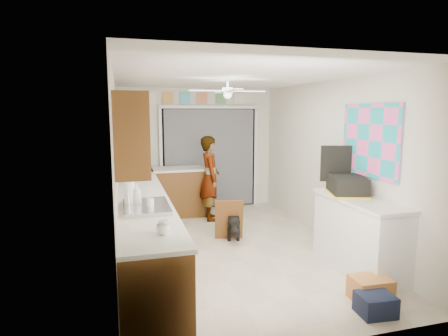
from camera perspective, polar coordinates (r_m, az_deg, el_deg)
floor at (r=5.76m, az=1.07°, el=-11.97°), size 5.00×5.00×0.00m
ceiling at (r=5.42m, az=1.15°, el=13.65°), size 5.00×5.00×0.00m
wall_back at (r=7.86m, az=-4.05°, el=2.90°), size 3.20×0.00×3.20m
wall_front at (r=3.17m, az=14.03°, el=-5.67°), size 3.20×0.00×3.20m
wall_left at (r=5.23m, az=-15.95°, el=-0.22°), size 0.00×5.00×5.00m
wall_right at (r=6.09m, az=15.70°, el=0.98°), size 0.00×5.00×5.00m
left_base_cabinets at (r=5.41m, az=-12.39°, el=-8.50°), size 0.60×4.80×0.90m
left_countertop at (r=5.29m, az=-12.44°, el=-3.62°), size 0.62×4.80×0.04m
upper_cabinets at (r=5.38m, az=-14.46°, el=5.96°), size 0.32×4.00×0.80m
sink_basin at (r=4.31m, az=-11.76°, el=-5.89°), size 0.50×0.76×0.06m
faucet at (r=4.29m, az=-14.34°, el=-4.76°), size 0.03×0.03×0.22m
peninsula_base at (r=7.41m, az=-7.02°, el=-3.74°), size 1.00×0.60×0.90m
peninsula_top at (r=7.33m, az=-7.09°, el=-0.15°), size 1.04×0.64×0.04m
back_opening_recess at (r=7.91m, az=-2.21°, el=1.49°), size 2.00×0.06×2.10m
curtain_panel at (r=7.87m, az=-2.15°, el=1.45°), size 1.90×0.03×2.05m
door_trim_left at (r=7.71m, az=-9.56°, el=1.20°), size 0.06×0.04×2.10m
door_trim_right at (r=8.17m, az=4.82°, el=1.69°), size 0.06×0.04×2.10m
door_trim_head at (r=7.82m, az=-2.21°, el=9.27°), size 2.10×0.04×0.06m
header_frame_0 at (r=7.71m, az=-8.54°, el=10.53°), size 0.22×0.02×0.22m
header_frame_1 at (r=7.76m, az=-5.93°, el=10.57°), size 0.22×0.02×0.22m
header_frame_2 at (r=7.82m, az=-3.35°, el=10.58°), size 0.22×0.02×0.22m
header_frame_3 at (r=7.91m, az=-0.47°, el=10.57°), size 0.22×0.02×0.22m
header_frame_4 at (r=8.03m, az=2.34°, el=10.53°), size 0.22×0.02×0.22m
route66_sign at (r=7.67m, az=-11.18°, el=10.48°), size 0.22×0.02×0.26m
right_counter_base at (r=5.15m, az=19.86°, el=-9.70°), size 0.50×1.40×0.90m
right_counter_top at (r=5.02m, az=20.04°, el=-4.60°), size 0.54×1.44×0.04m
abstract_painting at (r=5.22m, az=21.34°, el=3.92°), size 0.03×1.15×0.95m
ceiling_fan at (r=5.60m, az=0.55°, el=11.64°), size 1.14×1.14×0.24m
microwave at (r=7.44m, az=-13.09°, el=1.06°), size 0.43×0.56×0.28m
soap_bottle at (r=4.39m, az=-13.18°, el=-3.89°), size 0.13×0.13×0.30m
cup at (r=3.39m, az=-9.29°, el=-9.21°), size 0.15×0.15×0.10m
jar_a at (r=3.41m, az=-9.22°, el=-8.89°), size 0.10×0.10×0.12m
jar_b at (r=4.25m, az=-11.18°, el=-5.42°), size 0.09×0.09×0.13m
paper_towel_roll at (r=4.42m, az=-14.10°, el=-3.84°), size 0.15×0.15×0.30m
suitcase at (r=5.20m, az=18.25°, el=-2.51°), size 0.57×0.66×0.24m
suitcase_rim at (r=5.22m, az=18.19°, el=-3.69°), size 0.59×0.69×0.02m
suitcase_lid at (r=5.40m, az=16.68°, el=0.65°), size 0.41×0.15×0.50m
cardboard_box at (r=4.52m, az=21.44°, el=-16.78°), size 0.42×0.32×0.26m
navy_crate at (r=4.27m, az=22.09°, el=-18.72°), size 0.37×0.31×0.21m
cabinet_door_panel at (r=5.97m, az=0.77°, el=-7.85°), size 0.47×0.25×0.66m
man at (r=7.01m, az=-2.14°, el=-1.55°), size 0.42×0.60×1.58m
dog at (r=6.09m, az=1.31°, el=-8.58°), size 0.34×0.61×0.45m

